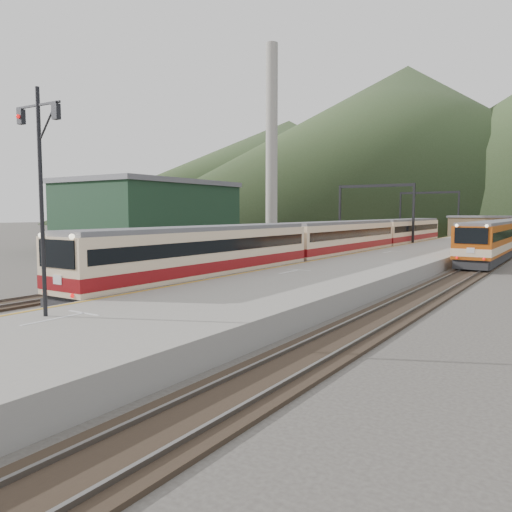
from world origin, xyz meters
The scene contains 16 objects.
track_main centered at (0.00, 40.00, 0.07)m, with size 2.60×200.00×0.23m.
track_far centered at (-5.00, 40.00, 0.07)m, with size 2.60×200.00×0.23m.
track_second centered at (11.50, 40.00, 0.07)m, with size 2.60×200.00×0.23m.
platform centered at (5.60, 38.00, 0.50)m, with size 8.00×100.00×1.00m, color gray.
gantry_near centered at (-2.85, 55.00, 5.59)m, with size 9.55×0.25×8.00m.
gantry_far centered at (-2.85, 80.00, 5.59)m, with size 9.55×0.25×8.00m.
warehouse centered at (-28.00, 42.00, 4.32)m, with size 14.50×20.50×8.60m.
smokestack centered at (-22.00, 62.00, 15.00)m, with size 1.80×1.80×30.00m, color #9E998E.
station_shed centered at (5.60, 78.00, 2.57)m, with size 9.40×4.40×3.10m.
hill_a centered at (-40.00, 190.00, 30.00)m, with size 180.00×180.00×60.00m, color #2E4020.
hill_d centered at (-120.00, 240.00, 27.50)m, with size 200.00×200.00×55.00m, color #2E4020.
main_train centered at (0.00, 38.59, 2.00)m, with size 2.90×59.47×3.54m.
second_train centered at (11.50, 55.58, 1.98)m, with size 2.87×39.12×3.51m.
signal_mast centered at (3.13, 6.14, 5.68)m, with size 2.20×0.29×7.73m.
short_signal_b centered at (-2.27, 34.99, 1.46)m, with size 0.25×0.20×2.27m.
short_signal_c centered at (-6.63, 19.65, 1.46)m, with size 0.26×0.23×2.27m.
Camera 1 is at (18.51, -4.03, 4.56)m, focal length 35.00 mm.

